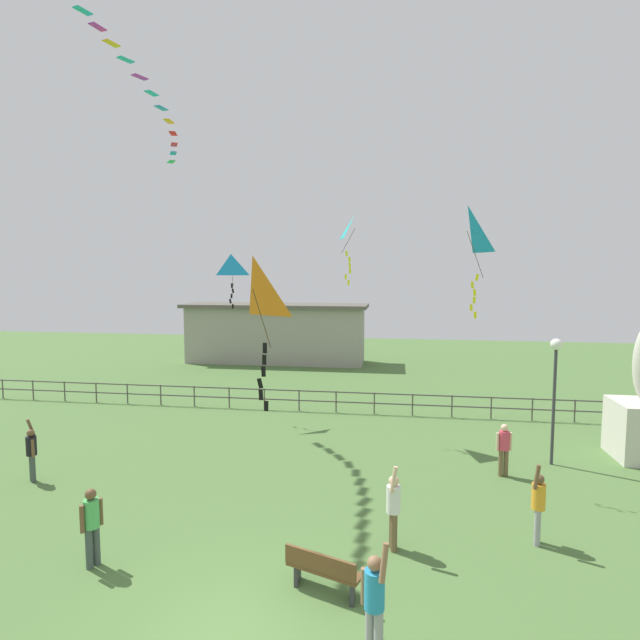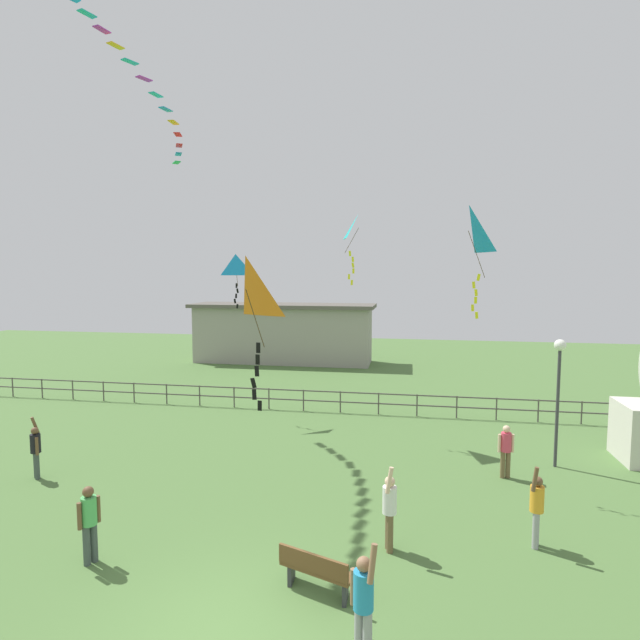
# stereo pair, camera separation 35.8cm
# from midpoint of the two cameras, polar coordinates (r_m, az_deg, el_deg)

# --- Properties ---
(ground_plane) EXTENTS (80.00, 80.00, 0.00)m
(ground_plane) POSITION_cam_midpoint_polar(r_m,az_deg,el_deg) (10.17, -11.13, -31.64)
(ground_plane) COLOR #4C7038
(lamppost) EXTENTS (0.36, 0.36, 4.06)m
(lamppost) POSITION_cam_midpoint_polar(r_m,az_deg,el_deg) (17.56, 24.45, -5.40)
(lamppost) COLOR #38383D
(lamppost) RESTS_ON ground_plane
(park_bench) EXTENTS (1.55, 0.90, 0.85)m
(park_bench) POSITION_cam_midpoint_polar(r_m,az_deg,el_deg) (10.73, -0.76, -26.38)
(park_bench) COLOR brown
(park_bench) RESTS_ON ground_plane
(person_0) EXTENTS (0.31, 0.47, 1.67)m
(person_0) POSITION_cam_midpoint_polar(r_m,az_deg,el_deg) (12.29, -25.15, -19.93)
(person_0) COLOR #3F4C47
(person_0) RESTS_ON ground_plane
(person_1) EXTENTS (0.48, 0.30, 1.60)m
(person_1) POSITION_cam_midpoint_polar(r_m,az_deg,el_deg) (16.54, 19.43, -13.28)
(person_1) COLOR brown
(person_1) RESTS_ON ground_plane
(person_2) EXTENTS (0.34, 0.48, 1.91)m
(person_2) POSITION_cam_midpoint_polar(r_m,az_deg,el_deg) (12.95, 22.62, -18.52)
(person_2) COLOR #99999E
(person_2) RESTS_ON ground_plane
(person_4) EXTENTS (0.42, 0.45, 1.84)m
(person_4) POSITION_cam_midpoint_polar(r_m,az_deg,el_deg) (17.54, -30.27, -12.62)
(person_4) COLOR #3F4C47
(person_4) RESTS_ON ground_plane
(person_5) EXTENTS (0.31, 0.53, 1.98)m
(person_5) POSITION_cam_midpoint_polar(r_m,az_deg,el_deg) (11.92, 7.36, -20.11)
(person_5) COLOR brown
(person_5) RESTS_ON ground_plane
(person_6) EXTENTS (0.46, 0.45, 2.04)m
(person_6) POSITION_cam_midpoint_polar(r_m,az_deg,el_deg) (9.03, 4.85, -28.93)
(person_6) COLOR #99999E
(person_6) RESTS_ON ground_plane
(kite_0) EXTENTS (0.90, 0.82, 2.86)m
(kite_0) POSITION_cam_midpoint_polar(r_m,az_deg,el_deg) (9.20, -8.58, 2.64)
(kite_0) COLOR orange
(kite_1) EXTENTS (0.99, 0.85, 2.31)m
(kite_1) POSITION_cam_midpoint_polar(r_m,az_deg,el_deg) (21.94, -10.46, 5.90)
(kite_1) COLOR #198CD1
(kite_2) EXTENTS (0.99, 0.93, 3.19)m
(kite_2) POSITION_cam_midpoint_polar(r_m,az_deg,el_deg) (15.21, 15.66, 9.11)
(kite_2) COLOR #198CD1
(kite_3) EXTENTS (0.89, 1.06, 2.64)m
(kite_3) POSITION_cam_midpoint_polar(r_m,az_deg,el_deg) (19.47, 3.40, 9.99)
(kite_3) COLOR #19B2B2
(waterfront_railing) EXTENTS (36.04, 0.06, 0.95)m
(waterfront_railing) POSITION_cam_midpoint_polar(r_m,az_deg,el_deg) (22.55, 0.05, -8.77)
(waterfront_railing) COLOR #4C4742
(waterfront_railing) RESTS_ON ground_plane
(pavilion_building) EXTENTS (12.58, 3.64, 4.03)m
(pavilion_building) POSITION_cam_midpoint_polar(r_m,az_deg,el_deg) (34.90, -5.31, -1.44)
(pavilion_building) COLOR gray
(pavilion_building) RESTS_ON ground_plane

